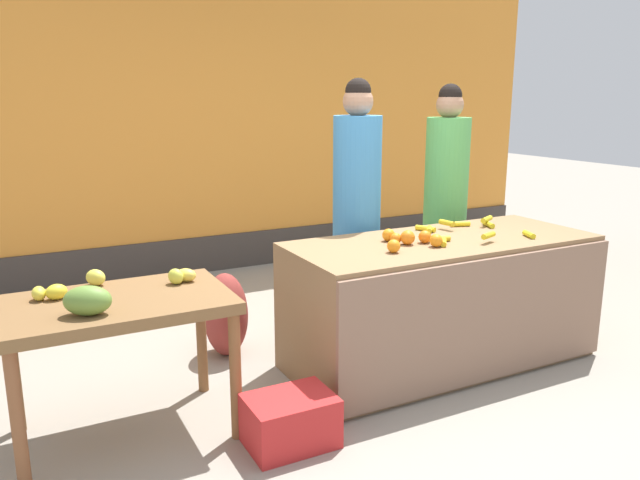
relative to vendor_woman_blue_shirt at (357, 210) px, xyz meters
The scene contains 11 objects.
ground_plane 1.17m from the vendor_woman_blue_shirt, 110.17° to the right, with size 24.00×24.00×0.00m, color gray.
market_wall_back 2.39m from the vendor_woman_blue_shirt, 96.20° to the left, with size 7.46×0.23×3.55m.
fruit_stall_counter 0.89m from the vendor_woman_blue_shirt, 69.22° to the right, with size 2.02×0.85×0.83m.
side_table_wooden 1.91m from the vendor_woman_blue_shirt, 159.53° to the right, with size 1.10×0.69×0.74m.
banana_bunch_pile 0.77m from the vendor_woman_blue_shirt, 50.84° to the right, with size 0.76×0.59×0.07m.
orange_pile 0.70m from the vendor_woman_blue_shirt, 93.48° to the right, with size 0.39×0.34×0.09m.
mango_papaya_pile 1.99m from the vendor_woman_blue_shirt, 159.59° to the right, with size 0.83×0.64×0.14m.
vendor_woman_blue_shirt is the anchor object (origin of this frame).
vendor_woman_green_shirt 0.88m from the vendor_woman_blue_shirt, ahead, with size 0.34×0.34×1.82m.
produce_crate 1.75m from the vendor_woman_blue_shirt, 132.67° to the right, with size 0.44×0.32×0.26m, color red.
produce_sack 1.17m from the vendor_woman_blue_shirt, behind, with size 0.36×0.30×0.57m, color maroon.
Camera 1 is at (-1.98, -3.06, 1.73)m, focal length 34.71 mm.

